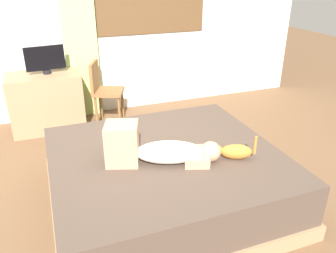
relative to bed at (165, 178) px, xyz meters
name	(u,v)px	position (x,y,z in m)	size (l,w,h in m)	color
ground_plane	(151,199)	(-0.12, 0.07, -0.25)	(16.00, 16.00, 0.00)	brown
back_wall_with_window	(96,9)	(-0.10, 2.45, 1.20)	(6.40, 0.14, 2.90)	silver
bed	(165,178)	(0.00, 0.00, 0.00)	(1.98, 1.84, 0.50)	#997A56
person_lying	(157,149)	(-0.11, -0.11, 0.37)	(0.93, 0.51, 0.34)	silver
cat	(234,151)	(0.51, -0.29, 0.32)	(0.34, 0.20, 0.21)	#C67A2D
desk	(47,102)	(-0.90, 2.05, 0.12)	(0.90, 0.56, 0.74)	#997A56
tv_monitor	(45,59)	(-0.84, 2.05, 0.67)	(0.48, 0.10, 0.35)	black
cup	(60,65)	(-0.66, 2.26, 0.54)	(0.06, 0.06, 0.09)	teal
chair_by_desk	(103,88)	(-0.18, 1.92, 0.26)	(0.49, 0.49, 0.86)	brown
curtain_left	(79,26)	(-0.36, 2.33, 1.02)	(0.44, 0.06, 2.53)	#ADCC75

